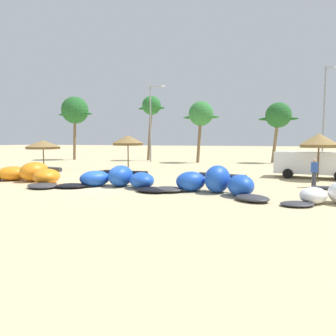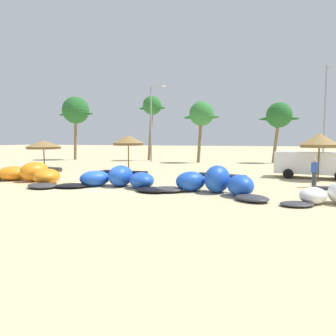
# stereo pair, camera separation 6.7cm
# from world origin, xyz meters

# --- Properties ---
(ground_plane) EXTENTS (260.00, 260.00, 0.00)m
(ground_plane) POSITION_xyz_m (0.00, 0.00, 0.00)
(ground_plane) COLOR #C6B284
(kite_left) EXTENTS (7.77, 4.32, 1.26)m
(kite_left) POSITION_xyz_m (-5.07, 0.05, 0.48)
(kite_left) COLOR #333338
(kite_left) RESTS_ON ground
(kite_left_of_center) EXTENTS (6.92, 3.34, 1.21)m
(kite_left_of_center) POSITION_xyz_m (1.29, 0.06, 0.46)
(kite_left_of_center) COLOR black
(kite_left_of_center) RESTS_ON ground
(kite_center) EXTENTS (6.18, 3.63, 1.39)m
(kite_center) POSITION_xyz_m (6.85, -0.15, 0.53)
(kite_center) COLOR #333338
(kite_center) RESTS_ON ground
(beach_umbrella_near_van) EXTENTS (3.06, 3.06, 2.65)m
(beach_umbrella_near_van) POSITION_xyz_m (-10.09, 7.01, 2.26)
(beach_umbrella_near_van) COLOR brown
(beach_umbrella_near_van) RESTS_ON ground
(beach_umbrella_middle) EXTENTS (2.70, 2.70, 3.09)m
(beach_umbrella_middle) POSITION_xyz_m (-2.54, 8.76, 2.65)
(beach_umbrella_middle) COLOR brown
(beach_umbrella_middle) RESTS_ON ground
(beach_umbrella_near_palms) EXTENTS (2.47, 2.47, 3.10)m
(beach_umbrella_near_palms) POSITION_xyz_m (12.23, 7.43, 2.63)
(beach_umbrella_near_palms) COLOR brown
(beach_umbrella_near_palms) RESTS_ON ground
(parked_van) EXTENTS (5.30, 2.70, 1.84)m
(parked_van) POSITION_xyz_m (11.94, 8.53, 1.09)
(parked_van) COLOR white
(parked_van) RESTS_ON ground
(person_near_kites) EXTENTS (0.36, 0.24, 1.62)m
(person_near_kites) POSITION_xyz_m (11.70, 3.84, 0.82)
(person_near_kites) COLOR #383842
(person_near_kites) RESTS_ON ground
(palm_leftmost) EXTENTS (5.40, 3.60, 8.48)m
(palm_leftmost) POSITION_xyz_m (-16.39, 20.28, 6.60)
(palm_leftmost) COLOR brown
(palm_leftmost) RESTS_ON ground
(palm_left) EXTENTS (3.68, 2.45, 8.40)m
(palm_left) POSITION_xyz_m (-6.22, 22.61, 6.95)
(palm_left) COLOR brown
(palm_left) RESTS_ON ground
(palm_left_of_gap) EXTENTS (4.31, 2.87, 7.20)m
(palm_left_of_gap) POSITION_xyz_m (0.90, 20.64, 5.66)
(palm_left_of_gap) COLOR brown
(palm_left_of_gap) RESTS_ON ground
(palm_center_left) EXTENTS (4.38, 2.92, 7.00)m
(palm_center_left) POSITION_xyz_m (9.42, 23.15, 5.45)
(palm_center_left) COLOR #7F6647
(palm_center_left) RESTS_ON ground
(lamppost_west) EXTENTS (2.02, 0.24, 9.25)m
(lamppost_west) POSITION_xyz_m (-5.19, 20.27, 5.19)
(lamppost_west) COLOR gray
(lamppost_west) RESTS_ON ground
(lamppost_west_center) EXTENTS (1.45, 0.24, 10.81)m
(lamppost_west_center) POSITION_xyz_m (14.32, 23.77, 5.91)
(lamppost_west_center) COLOR gray
(lamppost_west_center) RESTS_ON ground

